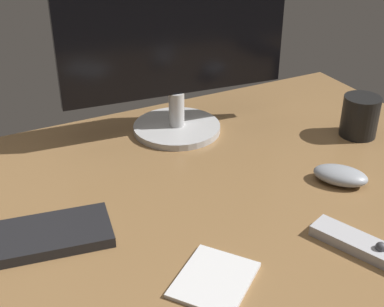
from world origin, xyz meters
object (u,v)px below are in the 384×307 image
(computer_mouse, at_px, (340,175))
(notepad, at_px, (214,280))
(monitor, at_px, (176,45))
(media_remote, at_px, (360,244))
(coffee_mug, at_px, (360,116))

(computer_mouse, bearing_deg, notepad, -108.71)
(monitor, relative_size, notepad, 4.03)
(media_remote, xyz_separation_m, notepad, (-0.26, 0.04, -0.01))
(monitor, bearing_deg, media_remote, -75.46)
(monitor, height_order, notepad, monitor)
(computer_mouse, height_order, notepad, computer_mouse)
(monitor, xyz_separation_m, media_remote, (0.08, -0.55, -0.21))
(coffee_mug, bearing_deg, computer_mouse, -140.77)
(monitor, bearing_deg, coffee_mug, -24.11)
(computer_mouse, height_order, coffee_mug, coffee_mug)
(monitor, height_order, media_remote, monitor)
(media_remote, relative_size, coffee_mug, 1.75)
(coffee_mug, bearing_deg, monitor, 150.10)
(coffee_mug, distance_m, notepad, 0.63)
(notepad, bearing_deg, media_remote, -9.40)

